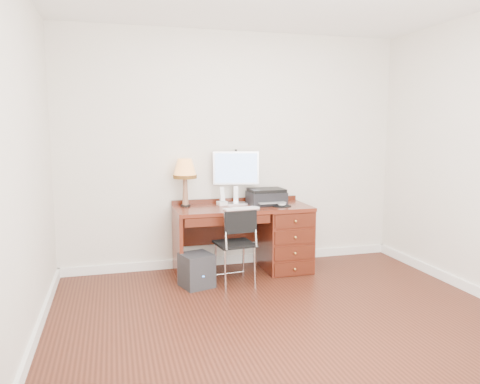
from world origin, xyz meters
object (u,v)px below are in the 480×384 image
object	(u,v)px
printer	(266,197)
phone	(222,200)
equipment_box	(197,270)
chair	(236,239)
desk	(270,234)
monitor	(236,171)
leg_lamp	(185,172)

from	to	relation	value
printer	phone	size ratio (longest dim) A/B	2.00
equipment_box	chair	bearing A→B (deg)	-24.96
desk	equipment_box	xyz separation A→B (m)	(-0.91, -0.36, -0.24)
printer	chair	world-z (taller)	printer
chair	desk	bearing A→B (deg)	33.82
monitor	equipment_box	bearing A→B (deg)	-124.62
monitor	equipment_box	xyz separation A→B (m)	(-0.56, -0.56, -0.96)
leg_lamp	phone	distance (m)	0.53
monitor	phone	world-z (taller)	monitor
phone	chair	bearing A→B (deg)	-98.90
phone	chair	size ratio (longest dim) A/B	0.26
desk	monitor	size ratio (longest dim) A/B	2.50
monitor	chair	bearing A→B (deg)	-93.60
desk	phone	xyz separation A→B (m)	(-0.52, 0.14, 0.40)
monitor	printer	distance (m)	0.46
phone	chair	xyz separation A→B (m)	(0.02, -0.55, -0.33)
desk	monitor	xyz separation A→B (m)	(-0.35, 0.20, 0.71)
printer	leg_lamp	bearing A→B (deg)	172.35
phone	equipment_box	bearing A→B (deg)	-138.93
monitor	chair	world-z (taller)	monitor
monitor	leg_lamp	bearing A→B (deg)	-165.70
chair	monitor	bearing A→B (deg)	70.27
desk	equipment_box	size ratio (longest dim) A/B	4.35
leg_lamp	phone	bearing A→B (deg)	-3.40
phone	equipment_box	size ratio (longest dim) A/B	0.60
monitor	chair	size ratio (longest dim) A/B	0.75
desk	chair	xyz separation A→B (m)	(-0.50, -0.41, 0.07)
desk	printer	xyz separation A→B (m)	(-0.02, 0.06, 0.43)
equipment_box	leg_lamp	bearing A→B (deg)	75.72
leg_lamp	equipment_box	xyz separation A→B (m)	(0.02, -0.52, -0.97)
leg_lamp	monitor	bearing A→B (deg)	3.68
equipment_box	desk	bearing A→B (deg)	4.37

